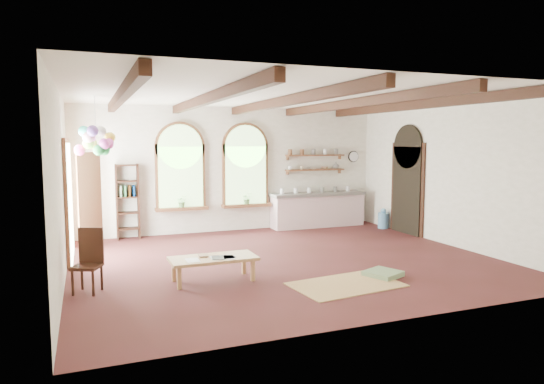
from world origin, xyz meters
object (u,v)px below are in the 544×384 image
kitchen_counter (318,209)px  balloon_cluster (96,141)px  coffee_table (213,260)px  side_chair (88,274)px

kitchen_counter → balloon_cluster: bearing=-162.4°
coffee_table → balloon_cluster: (-1.73, 2.26, 1.97)m
side_chair → balloon_cluster: balloon_cluster is taller
side_chair → balloon_cluster: size_ratio=0.87×
kitchen_counter → side_chair: 7.14m
kitchen_counter → balloon_cluster: balloon_cluster is taller
kitchen_counter → side_chair: side_chair is taller
side_chair → kitchen_counter: bearing=33.7°
coffee_table → side_chair: (-1.97, 0.11, -0.08)m
side_chair → coffee_table: bearing=-3.3°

